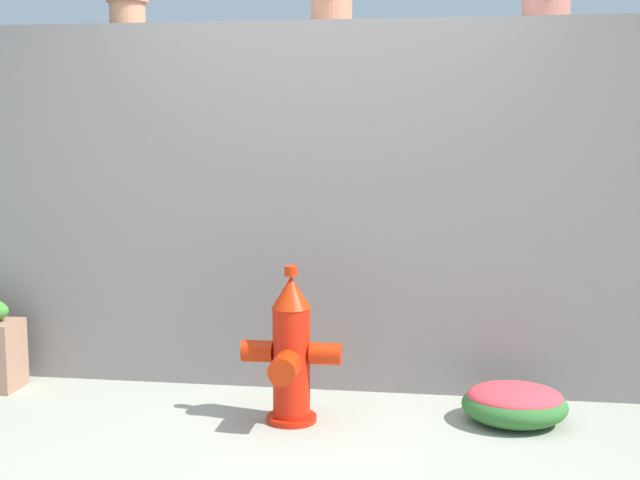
% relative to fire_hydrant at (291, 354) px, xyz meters
% --- Properties ---
extents(ground_plane, '(24.00, 24.00, 0.00)m').
position_rel_fire_hydrant_xyz_m(ground_plane, '(0.10, -0.39, -0.36)').
color(ground_plane, '#999B8B').
extents(stone_wall, '(5.09, 0.34, 2.06)m').
position_rel_fire_hydrant_xyz_m(stone_wall, '(0.10, 0.72, 0.67)').
color(stone_wall, gray).
rests_on(stone_wall, ground).
extents(fire_hydrant, '(0.50, 0.39, 0.80)m').
position_rel_fire_hydrant_xyz_m(fire_hydrant, '(0.00, 0.00, 0.00)').
color(fire_hydrant, red).
rests_on(fire_hydrant, ground).
extents(flower_bush_left, '(0.53, 0.48, 0.20)m').
position_rel_fire_hydrant_xyz_m(flower_bush_left, '(1.12, 0.16, -0.25)').
color(flower_bush_left, '#326B2F').
rests_on(flower_bush_left, ground).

